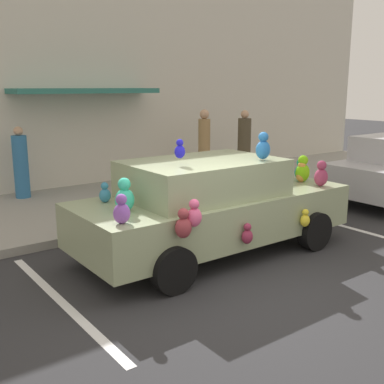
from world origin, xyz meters
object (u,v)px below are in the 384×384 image
at_px(pedestrian_near_shopfront, 244,146).
at_px(pedestrian_by_lamp, 204,147).
at_px(teddy_bear_on_sidewalk, 245,181).
at_px(pedestrian_walking_past, 21,165).
at_px(plush_covered_car, 212,205).

distance_m(pedestrian_near_shopfront, pedestrian_by_lamp, 1.22).
bearing_deg(pedestrian_near_shopfront, teddy_bear_on_sidewalk, -132.05).
xyz_separation_m(pedestrian_walking_past, pedestrian_by_lamp, (4.66, -0.83, 0.16)).
distance_m(teddy_bear_on_sidewalk, pedestrian_near_shopfront, 2.43).
distance_m(plush_covered_car, pedestrian_by_lamp, 5.41).
bearing_deg(pedestrian_near_shopfront, plush_covered_car, -137.62).
distance_m(plush_covered_car, pedestrian_walking_past, 5.35).
xyz_separation_m(teddy_bear_on_sidewalk, pedestrian_near_shopfront, (1.59, 1.76, 0.53)).
xyz_separation_m(teddy_bear_on_sidewalk, pedestrian_by_lamp, (0.41, 2.08, 0.57)).
bearing_deg(teddy_bear_on_sidewalk, pedestrian_near_shopfront, 47.95).
relative_size(pedestrian_near_shopfront, pedestrian_by_lamp, 0.98).
xyz_separation_m(plush_covered_car, teddy_bear_on_sidewalk, (2.81, 2.26, -0.31)).
relative_size(plush_covered_car, pedestrian_by_lamp, 2.39).
distance_m(plush_covered_car, teddy_bear_on_sidewalk, 3.62).
xyz_separation_m(pedestrian_near_shopfront, pedestrian_walking_past, (-5.83, 1.14, -0.11)).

